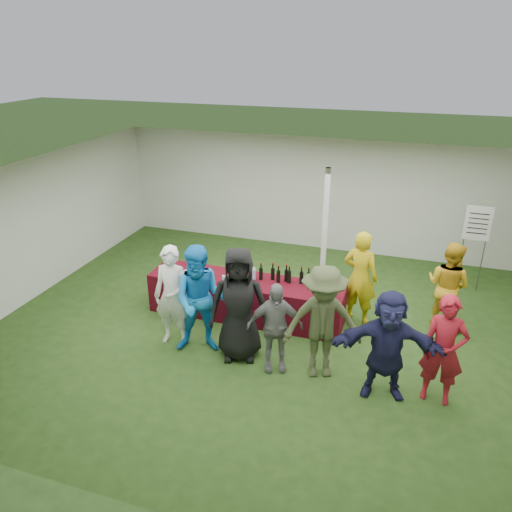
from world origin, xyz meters
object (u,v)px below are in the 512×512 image
(customer_2, at_px, (239,304))
(customer_3, at_px, (275,327))
(serving_table, at_px, (246,298))
(staff_back, at_px, (448,286))
(customer_4, at_px, (323,323))
(customer_5, at_px, (387,345))
(dump_bucket, at_px, (327,293))
(customer_6, at_px, (444,350))
(customer_1, at_px, (201,300))
(staff_pourer, at_px, (360,277))
(customer_0, at_px, (173,296))
(wine_list_sign, at_px, (477,230))

(customer_2, bearing_deg, customer_3, -29.06)
(serving_table, distance_m, staff_back, 3.59)
(staff_back, distance_m, customer_4, 2.76)
(customer_5, bearing_deg, dump_bucket, 122.17)
(serving_table, xyz_separation_m, customer_2, (0.32, -1.23, 0.57))
(serving_table, bearing_deg, dump_bucket, -8.19)
(customer_6, bearing_deg, customer_4, -177.88)
(customer_1, height_order, customer_2, customer_2)
(dump_bucket, relative_size, customer_4, 0.14)
(customer_1, xyz_separation_m, customer_6, (3.69, -0.11, -0.10))
(customer_3, xyz_separation_m, customer_6, (2.42, 0.01, 0.09))
(serving_table, bearing_deg, customer_1, -104.37)
(staff_pourer, height_order, customer_1, customer_1)
(staff_pourer, xyz_separation_m, customer_0, (-2.85, -1.67, -0.00))
(customer_3, bearing_deg, customer_1, 154.42)
(staff_back, xyz_separation_m, customer_0, (-4.33, -1.97, 0.07))
(customer_6, bearing_deg, customer_3, -175.63)
(dump_bucket, xyz_separation_m, staff_back, (1.95, 1.00, -0.03))
(customer_2, bearing_deg, staff_pourer, 29.25)
(staff_back, relative_size, customer_2, 0.85)
(staff_pourer, xyz_separation_m, customer_4, (-0.32, -1.79, 0.04))
(customer_3, bearing_deg, customer_2, 147.48)
(customer_0, bearing_deg, staff_pourer, 27.72)
(customer_4, bearing_deg, staff_back, 29.94)
(dump_bucket, relative_size, customer_5, 0.15)
(dump_bucket, xyz_separation_m, staff_pourer, (0.46, 0.71, 0.04))
(customer_0, distance_m, customer_5, 3.49)
(customer_0, height_order, customer_1, customer_1)
(dump_bucket, bearing_deg, customer_3, -116.84)
(staff_pourer, height_order, customer_4, customer_4)
(customer_3, relative_size, customer_5, 0.89)
(customer_1, distance_m, customer_2, 0.64)
(serving_table, distance_m, customer_3, 1.70)
(serving_table, relative_size, wine_list_sign, 2.00)
(serving_table, relative_size, customer_3, 2.44)
(customer_1, height_order, customer_4, customer_1)
(customer_2, bearing_deg, wine_list_sign, 28.43)
(staff_back, xyz_separation_m, customer_3, (-2.53, -2.15, -0.07))
(staff_pourer, distance_m, customer_5, 2.06)
(wine_list_sign, bearing_deg, staff_back, -106.74)
(staff_pourer, relative_size, customer_6, 1.06)
(staff_pourer, distance_m, customer_0, 3.30)
(customer_2, distance_m, customer_6, 3.05)
(customer_1, bearing_deg, staff_back, 11.62)
(wine_list_sign, bearing_deg, customer_3, -128.54)
(serving_table, bearing_deg, customer_4, -37.93)
(dump_bucket, height_order, customer_4, customer_4)
(wine_list_sign, distance_m, customer_6, 3.87)
(wine_list_sign, height_order, customer_5, wine_list_sign)
(customer_5, bearing_deg, customer_0, 166.45)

